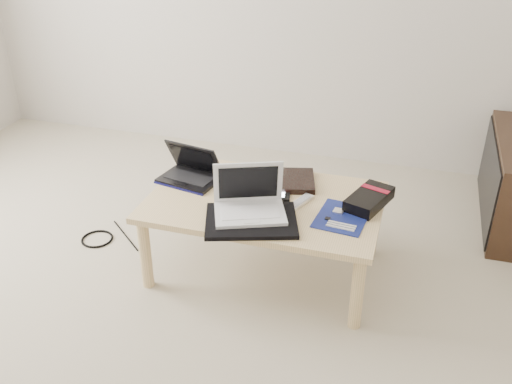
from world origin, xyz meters
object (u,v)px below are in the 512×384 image
(white_laptop, at_px, (249,203))
(gpu_box, at_px, (369,199))
(coffee_table, at_px, (265,208))
(netbook, at_px, (191,172))

(white_laptop, height_order, gpu_box, white_laptop)
(coffee_table, distance_m, white_laptop, 0.20)
(gpu_box, bearing_deg, netbook, -179.82)
(netbook, bearing_deg, white_laptop, -32.78)
(coffee_table, relative_size, white_laptop, 2.95)
(coffee_table, bearing_deg, white_laptop, -99.08)
(gpu_box, bearing_deg, white_laptop, -153.46)
(coffee_table, distance_m, gpu_box, 0.49)
(white_laptop, relative_size, gpu_box, 1.23)
(gpu_box, bearing_deg, coffee_table, -169.33)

